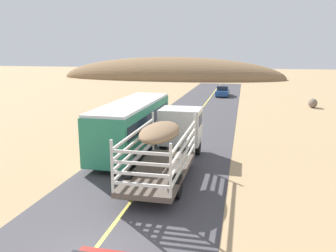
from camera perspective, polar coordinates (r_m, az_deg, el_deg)
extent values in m
cube|color=silver|center=(21.45, 2.13, 0.05)|extent=(2.50, 2.20, 2.20)
cube|color=#192333|center=(21.36, 2.14, 1.23)|extent=(2.53, 1.54, 0.70)
cube|color=brown|center=(16.68, -1.31, -7.57)|extent=(2.50, 6.40, 0.24)
cylinder|color=silver|center=(19.53, -2.52, -0.84)|extent=(0.12, 0.12, 2.20)
cylinder|color=silver|center=(19.06, 4.41, -1.20)|extent=(0.12, 0.12, 2.20)
cylinder|color=silver|center=(13.80, -9.33, -6.71)|extent=(0.12, 0.12, 2.20)
cylinder|color=silver|center=(13.13, 0.44, -7.55)|extent=(0.12, 0.12, 2.20)
cube|color=silver|center=(16.81, -5.35, -5.44)|extent=(0.08, 6.30, 0.12)
cube|color=silver|center=(16.26, 2.84, -6.02)|extent=(0.08, 6.30, 0.12)
cube|color=silver|center=(13.64, -4.55, -9.78)|extent=(2.40, 0.08, 0.12)
cube|color=silver|center=(16.68, -5.38, -4.00)|extent=(0.08, 6.30, 0.12)
cube|color=silver|center=(16.13, 2.86, -4.54)|extent=(0.08, 6.30, 0.12)
cube|color=silver|center=(13.48, -4.58, -8.05)|extent=(2.40, 0.08, 0.12)
cube|color=silver|center=(16.56, -5.41, -2.54)|extent=(0.08, 6.30, 0.12)
cube|color=silver|center=(16.00, 2.88, -3.04)|extent=(0.08, 6.30, 0.12)
cube|color=silver|center=(13.33, -4.62, -6.28)|extent=(2.40, 0.08, 0.12)
cube|color=silver|center=(16.46, -5.44, -1.06)|extent=(0.08, 6.30, 0.12)
cube|color=silver|center=(15.89, 2.89, -1.51)|extent=(0.08, 6.30, 0.12)
cube|color=silver|center=(13.19, -4.65, -4.47)|extent=(2.40, 0.08, 0.12)
ellipsoid|color=#8C6B4C|center=(16.11, -1.35, -0.97)|extent=(1.75, 3.84, 0.70)
cylinder|color=black|center=(21.97, -0.70, -3.00)|extent=(0.32, 1.10, 1.10)
cylinder|color=black|center=(21.59, 4.95, -3.33)|extent=(0.32, 1.10, 1.10)
cylinder|color=black|center=(15.88, -6.31, -9.29)|extent=(0.32, 1.10, 1.10)
cylinder|color=black|center=(15.35, 1.54, -10.00)|extent=(0.32, 1.10, 1.10)
cube|color=#2D8C66|center=(22.21, -5.93, 0.16)|extent=(2.50, 10.00, 2.70)
cube|color=white|center=(21.96, -6.01, 3.81)|extent=(2.45, 9.80, 0.16)
cube|color=#192333|center=(22.12, -5.95, 1.36)|extent=(2.54, 9.20, 0.80)
cube|color=silver|center=(22.49, -5.86, -2.70)|extent=(2.53, 9.80, 0.36)
cylinder|color=black|center=(25.83, -5.91, -0.82)|extent=(0.30, 1.00, 1.00)
cylinder|color=black|center=(25.23, -1.16, -1.08)|extent=(0.30, 1.00, 1.00)
cylinder|color=black|center=(19.99, -11.80, -5.01)|extent=(0.30, 1.00, 1.00)
cylinder|color=black|center=(19.21, -5.78, -5.52)|extent=(0.30, 1.00, 1.00)
cube|color=#264C8C|center=(50.19, 9.11, 5.58)|extent=(1.80, 4.40, 0.70)
cube|color=#192333|center=(50.22, 9.14, 6.33)|extent=(1.53, 2.20, 0.60)
cylinder|color=black|center=(51.57, 8.32, 5.59)|extent=(0.22, 0.66, 0.66)
cylinder|color=black|center=(51.48, 10.08, 5.51)|extent=(0.22, 0.66, 0.66)
cylinder|color=black|center=(48.96, 8.08, 5.23)|extent=(0.22, 0.66, 0.66)
cylinder|color=black|center=(48.87, 9.93, 5.15)|extent=(0.22, 0.66, 0.66)
ellipsoid|color=#756656|center=(42.73, 23.05, 3.55)|extent=(0.98, 1.42, 1.06)
ellipsoid|color=olive|center=(82.67, 0.35, 8.03)|extent=(53.65, 20.34, 9.98)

